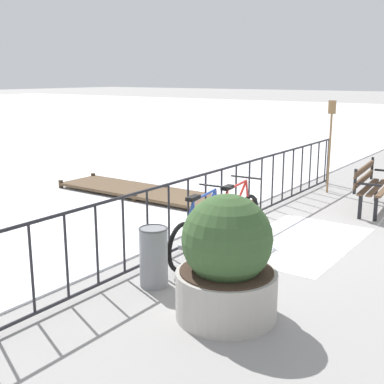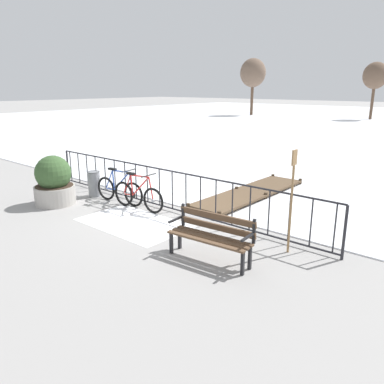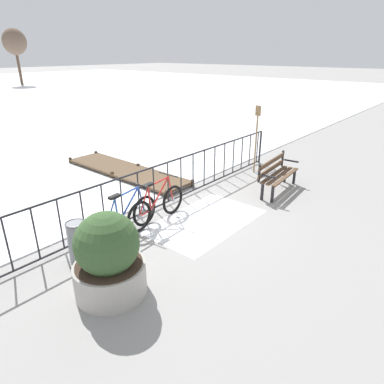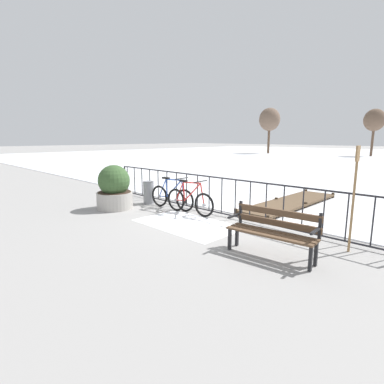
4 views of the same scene
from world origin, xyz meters
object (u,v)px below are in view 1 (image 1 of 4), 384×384
at_px(bicycle_second, 234,221).
at_px(park_bench, 372,183).
at_px(planter_with_shrub, 227,262).
at_px(bicycle_near_railing, 201,234).
at_px(oar_upright, 330,140).
at_px(trash_bin, 154,256).

bearing_deg(bicycle_second, park_bench, -18.60).
bearing_deg(planter_with_shrub, bicycle_second, 28.62).
height_order(bicycle_near_railing, park_bench, bicycle_near_railing).
xyz_separation_m(planter_with_shrub, oar_upright, (6.23, 1.22, 0.53)).
height_order(planter_with_shrub, oar_upright, oar_upright).
relative_size(planter_with_shrub, trash_bin, 1.81).
relative_size(bicycle_near_railing, park_bench, 1.04).
relative_size(bicycle_second, oar_upright, 0.86).
bearing_deg(trash_bin, planter_with_shrub, -99.32).
xyz_separation_m(planter_with_shrub, trash_bin, (0.19, 1.13, -0.23)).
xyz_separation_m(bicycle_near_railing, oar_upright, (4.97, 0.05, 0.77)).
distance_m(park_bench, oar_upright, 1.63).
bearing_deg(bicycle_near_railing, trash_bin, -177.87).
bearing_deg(bicycle_near_railing, oar_upright, 0.62).
height_order(bicycle_second, oar_upright, oar_upright).
bearing_deg(planter_with_shrub, bicycle_near_railing, 42.76).
xyz_separation_m(park_bench, trash_bin, (-5.12, 1.09, -0.14)).
relative_size(planter_with_shrub, oar_upright, 0.67).
xyz_separation_m(bicycle_second, planter_with_shrub, (-2.07, -1.13, 0.24)).
height_order(bicycle_near_railing, oar_upright, oar_upright).
distance_m(bicycle_second, planter_with_shrub, 2.37).
bearing_deg(park_bench, bicycle_second, 161.40).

